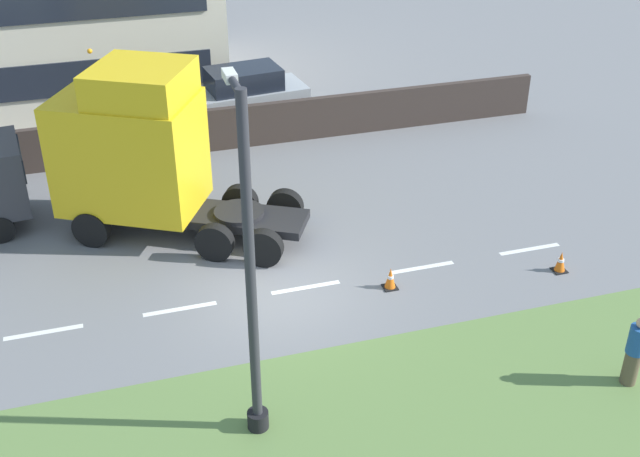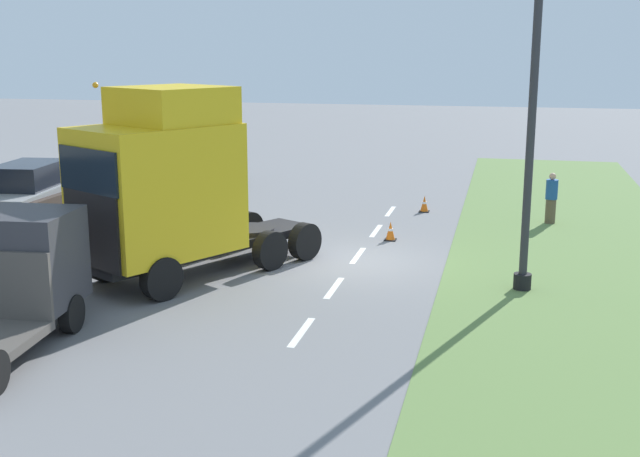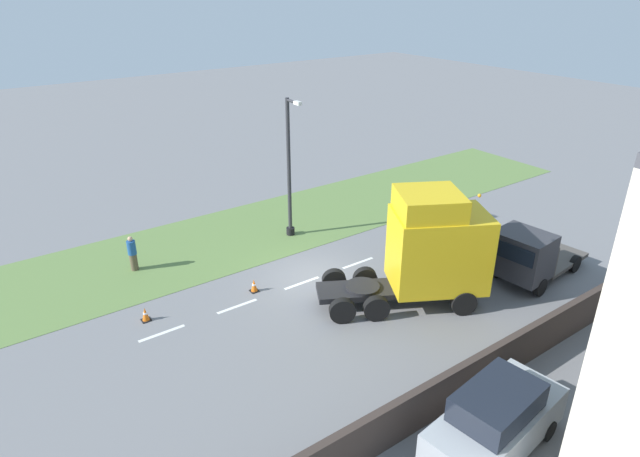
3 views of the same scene
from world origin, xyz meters
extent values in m
plane|color=slate|center=(0.00, 0.00, 0.00)|extent=(120.00, 120.00, 0.00)
cube|color=#607F42|center=(-6.00, 0.00, 0.01)|extent=(7.00, 44.00, 0.01)
cube|color=white|center=(0.00, -7.10, 0.00)|extent=(0.16, 1.80, 0.00)
cube|color=white|center=(0.00, -3.90, 0.00)|extent=(0.16, 1.80, 0.00)
cube|color=white|center=(0.00, -0.70, 0.00)|extent=(0.16, 1.80, 0.00)
cube|color=white|center=(0.00, 2.50, 0.00)|extent=(0.16, 1.80, 0.00)
cube|color=white|center=(0.00, 5.70, 0.00)|extent=(0.16, 1.80, 0.00)
cube|color=#382D28|center=(9.00, 0.00, 0.74)|extent=(0.25, 24.00, 1.49)
cube|color=black|center=(3.59, 1.71, 0.67)|extent=(4.46, 6.57, 0.24)
cube|color=gold|center=(4.32, 3.04, 2.36)|extent=(3.99, 4.46, 3.16)
cube|color=black|center=(5.23, 4.69, 1.67)|extent=(1.90, 1.09, 1.77)
cube|color=black|center=(5.23, 4.69, 3.06)|extent=(2.01, 1.15, 1.01)
cube|color=gold|center=(4.05, 2.55, 4.39)|extent=(3.26, 3.26, 0.90)
sphere|color=orange|center=(5.47, 3.68, 4.91)|extent=(0.14, 0.14, 0.14)
cylinder|color=black|center=(2.86, 0.39, 0.85)|extent=(1.88, 1.88, 0.12)
cylinder|color=black|center=(3.71, 4.34, 0.52)|extent=(0.78, 1.07, 1.04)
cylinder|color=black|center=(5.74, 3.22, 0.52)|extent=(0.78, 1.07, 1.04)
cylinder|color=black|center=(2.01, 1.24, 0.52)|extent=(0.78, 1.07, 1.04)
cylinder|color=black|center=(4.04, 0.12, 0.52)|extent=(0.78, 1.07, 1.04)
cylinder|color=black|center=(1.36, 0.06, 0.52)|extent=(0.78, 1.07, 1.04)
cylinder|color=black|center=(3.39, -1.06, 0.52)|extent=(0.78, 1.07, 1.04)
cube|color=#333338|center=(5.66, 6.87, 1.55)|extent=(2.38, 2.02, 1.95)
cube|color=black|center=(5.75, 5.95, 1.94)|extent=(1.95, 0.23, 0.70)
cylinder|color=black|center=(4.63, 6.77, 0.40)|extent=(0.32, 0.82, 0.80)
cube|color=#9EA3A8|center=(10.81, -1.39, 0.84)|extent=(2.43, 4.84, 1.14)
cube|color=black|center=(10.82, -1.51, 1.79)|extent=(1.90, 2.73, 0.76)
cylinder|color=black|center=(9.74, 0.00, 0.32)|extent=(0.27, 0.66, 0.64)
cylinder|color=black|center=(10.10, -3.00, 0.32)|extent=(0.27, 0.66, 0.64)
cylinder|color=black|center=(11.88, -2.79, 0.32)|extent=(0.27, 0.66, 0.64)
cylinder|color=black|center=(-4.49, 1.58, 0.20)|extent=(0.43, 0.43, 0.40)
cylinder|color=#2D2D33|center=(-4.49, 1.58, 3.58)|extent=(0.20, 0.20, 7.16)
cylinder|color=brown|center=(-5.49, -6.33, 0.41)|extent=(0.34, 0.34, 0.83)
cylinder|color=#1E4C8C|center=(-5.49, -6.33, 1.15)|extent=(0.39, 0.39, 0.65)
sphere|color=tan|center=(-5.49, -6.33, 1.59)|extent=(0.22, 0.22, 0.22)
cube|color=black|center=(-0.63, -2.75, 0.01)|extent=(0.36, 0.36, 0.03)
cone|color=orange|center=(-0.63, -2.75, 0.31)|extent=(0.28, 0.28, 0.55)
cylinder|color=white|center=(-0.63, -2.75, 0.33)|extent=(0.17, 0.17, 0.07)
cube|color=black|center=(-1.19, -7.29, 0.01)|extent=(0.36, 0.36, 0.03)
cone|color=orange|center=(-1.19, -7.29, 0.31)|extent=(0.28, 0.28, 0.55)
cylinder|color=white|center=(-1.19, -7.29, 0.33)|extent=(0.17, 0.17, 0.07)
camera|label=1|loc=(-16.25, 3.85, 11.54)|focal=45.00mm
camera|label=2|loc=(-3.96, 20.94, 5.80)|focal=45.00mm
camera|label=3|loc=(17.10, -11.90, 12.18)|focal=30.00mm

